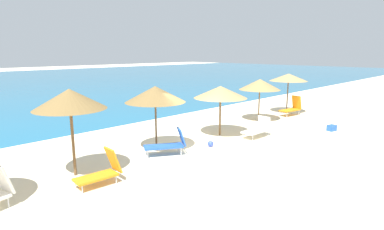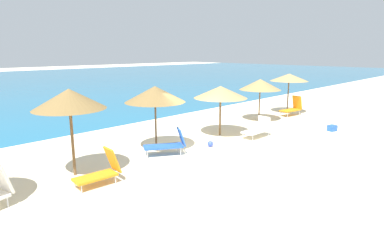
{
  "view_description": "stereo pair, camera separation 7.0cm",
  "coord_description": "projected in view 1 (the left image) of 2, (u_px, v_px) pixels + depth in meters",
  "views": [
    {
      "loc": [
        -9.28,
        -8.3,
        4.1
      ],
      "look_at": [
        1.15,
        2.01,
        1.13
      ],
      "focal_mm": 29.54,
      "sensor_mm": 36.0,
      "label": 1
    },
    {
      "loc": [
        -9.23,
        -8.35,
        4.1
      ],
      "look_at": [
        1.15,
        2.01,
        1.13
      ],
      "focal_mm": 29.54,
      "sensor_mm": 36.0,
      "label": 2
    }
  ],
  "objects": [
    {
      "name": "ground_plane",
      "position": [
        207.0,
        153.0,
        13.01
      ],
      "size": [
        160.0,
        160.0,
        0.0
      ],
      "primitive_type": "plane",
      "color": "beige"
    },
    {
      "name": "beach_umbrella_1",
      "position": [
        70.0,
        99.0,
        10.13
      ],
      "size": [
        2.33,
        2.33,
        2.93
      ],
      "color": "brown",
      "rests_on": "ground_plane"
    },
    {
      "name": "beach_umbrella_2",
      "position": [
        155.0,
        94.0,
        12.87
      ],
      "size": [
        2.49,
        2.49,
        2.72
      ],
      "color": "brown",
      "rests_on": "ground_plane"
    },
    {
      "name": "beach_umbrella_3",
      "position": [
        220.0,
        92.0,
        15.34
      ],
      "size": [
        2.61,
        2.61,
        2.45
      ],
      "color": "brown",
      "rests_on": "ground_plane"
    },
    {
      "name": "beach_umbrella_4",
      "position": [
        260.0,
        84.0,
        18.6
      ],
      "size": [
        2.43,
        2.43,
        2.5
      ],
      "color": "brown",
      "rests_on": "ground_plane"
    },
    {
      "name": "beach_umbrella_5",
      "position": [
        289.0,
        77.0,
        20.83
      ],
      "size": [
        2.46,
        2.46,
        2.66
      ],
      "color": "brown",
      "rests_on": "ground_plane"
    },
    {
      "name": "lounge_chair_0",
      "position": [
        292.0,
        108.0,
        20.54
      ],
      "size": [
        1.66,
        0.86,
        1.25
      ],
      "rotation": [
        0.0,
        0.0,
        1.43
      ],
      "color": "orange",
      "rests_on": "ground_plane"
    },
    {
      "name": "lounge_chair_2",
      "position": [
        102.0,
        171.0,
        9.87
      ],
      "size": [
        1.46,
        0.69,
        1.11
      ],
      "rotation": [
        0.0,
        0.0,
        1.51
      ],
      "color": "orange",
      "rests_on": "ground_plane"
    },
    {
      "name": "lounge_chair_3",
      "position": [
        169.0,
        144.0,
        12.67
      ],
      "size": [
        1.73,
        1.39,
        1.07
      ],
      "rotation": [
        0.0,
        0.0,
        1.03
      ],
      "color": "blue",
      "rests_on": "ground_plane"
    },
    {
      "name": "lounge_chair_4",
      "position": [
        258.0,
        129.0,
        15.37
      ],
      "size": [
        1.58,
        0.7,
        0.95
      ],
      "rotation": [
        0.0,
        0.0,
        1.55
      ],
      "color": "white",
      "rests_on": "ground_plane"
    },
    {
      "name": "beach_ball",
      "position": [
        210.0,
        144.0,
        13.81
      ],
      "size": [
        0.25,
        0.25,
        0.25
      ],
      "primitive_type": "sphere",
      "color": "blue",
      "rests_on": "ground_plane"
    },
    {
      "name": "cooler_box",
      "position": [
        332.0,
        128.0,
        16.55
      ],
      "size": [
        0.51,
        0.42,
        0.31
      ],
      "primitive_type": "cube",
      "rotation": [
        0.0,
        0.0,
        2.91
      ],
      "color": "blue",
      "rests_on": "ground_plane"
    }
  ]
}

